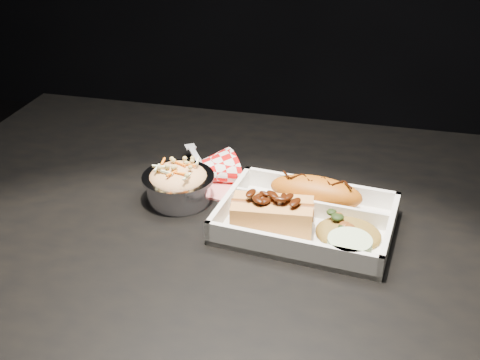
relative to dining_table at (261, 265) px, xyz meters
name	(u,v)px	position (x,y,z in m)	size (l,w,h in m)	color
dining_table	(261,265)	(0.00, 0.00, 0.00)	(1.20, 0.80, 0.75)	black
food_tray	(306,222)	(0.07, -0.01, 0.10)	(0.27, 0.21, 0.04)	white
fried_pastry	(316,192)	(0.08, 0.04, 0.12)	(0.15, 0.06, 0.05)	#BE5F13
hotdog	(272,212)	(0.02, -0.03, 0.12)	(0.12, 0.07, 0.06)	#E39A4D
fried_rice_mound	(349,227)	(0.13, -0.03, 0.11)	(0.10, 0.08, 0.03)	olive
cupcake_liner	(349,248)	(0.14, -0.08, 0.11)	(0.06, 0.06, 0.03)	beige
foil_coleslaw_cup	(178,182)	(-0.14, 0.02, 0.12)	(0.11, 0.11, 0.07)	silver
napkin_fork	(203,171)	(-0.12, 0.09, 0.11)	(0.15, 0.16, 0.10)	red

